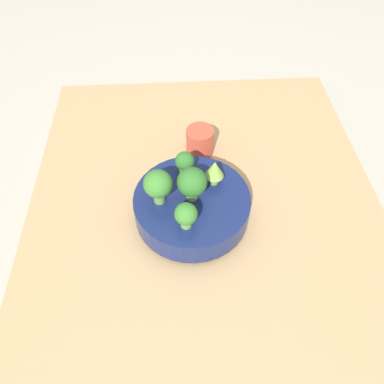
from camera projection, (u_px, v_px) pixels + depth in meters
The scene contains 9 objects.
ground_plane at pixel (205, 219), 0.96m from camera, with size 6.00×6.00×0.00m, color #ADA89E.
table at pixel (206, 215), 0.95m from camera, with size 1.12×0.89×0.04m.
bowl at pixel (192, 206), 0.89m from camera, with size 0.27×0.27×0.08m.
broccoli_floret_right at pixel (186, 215), 0.78m from camera, with size 0.05×0.05×0.07m.
broccoli_floret_left at pixel (185, 162), 0.89m from camera, with size 0.05×0.05×0.06m.
romanesco_piece_far at pixel (215, 170), 0.86m from camera, with size 0.04×0.04×0.07m.
broccoli_floret_front at pixel (158, 185), 0.81m from camera, with size 0.06×0.06×0.09m.
broccoli_floret_center at pixel (192, 183), 0.82m from camera, with size 0.07×0.07×0.09m.
cup at pixel (198, 142), 1.04m from camera, with size 0.08×0.08×0.08m.
Camera 1 is at (0.56, -0.07, 0.78)m, focal length 35.00 mm.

